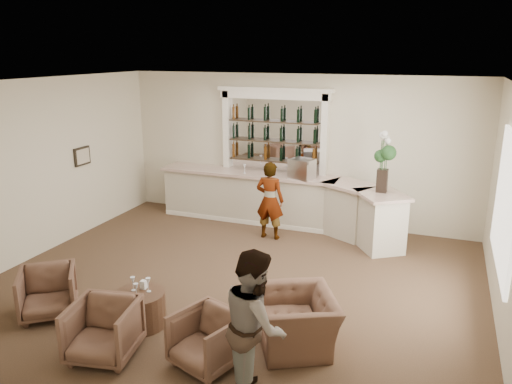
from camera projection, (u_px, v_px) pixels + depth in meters
ground at (235, 283)px, 8.41m from camera, size 8.00×8.00×0.00m
room_shell at (259, 139)px, 8.35m from camera, size 8.04×7.02×3.32m
bar_counter at (281, 201)px, 11.00m from camera, size 5.72×1.80×1.14m
back_bar_alcove at (274, 132)px, 11.09m from camera, size 2.64×0.25×3.00m
cocktail_table at (141, 309)px, 7.06m from camera, size 0.71×0.71×0.50m
sommelier at (270, 200)px, 10.23m from camera, size 0.60×0.40×1.62m
guest at (255, 325)px, 5.47m from camera, size 0.99×1.06×1.75m
armchair_left at (48, 292)px, 7.30m from camera, size 1.09×1.10×0.72m
armchair_center at (103, 330)px, 6.29m from camera, size 0.94×0.96×0.75m
armchair_right at (207, 340)px, 6.13m from camera, size 0.97×0.98×0.70m
armchair_far at (298, 320)px, 6.55m from camera, size 1.37×1.42×0.71m
espresso_machine at (302, 169)px, 10.60m from camera, size 0.57×0.52×0.42m
flower_vase at (384, 158)px, 9.47m from camera, size 0.31×0.31×1.18m
wine_glass_bar_left at (245, 169)px, 11.08m from camera, size 0.07×0.07×0.21m
wine_glass_bar_right at (274, 170)px, 10.91m from camera, size 0.07×0.07×0.21m
wine_glass_tbl_a at (133, 284)px, 7.03m from camera, size 0.07×0.07×0.21m
wine_glass_tbl_b at (148, 285)px, 7.00m from camera, size 0.07×0.07×0.21m
wine_glass_tbl_c at (136, 291)px, 6.83m from camera, size 0.07×0.07×0.21m
napkin_holder at (144, 285)px, 7.11m from camera, size 0.08×0.08×0.12m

